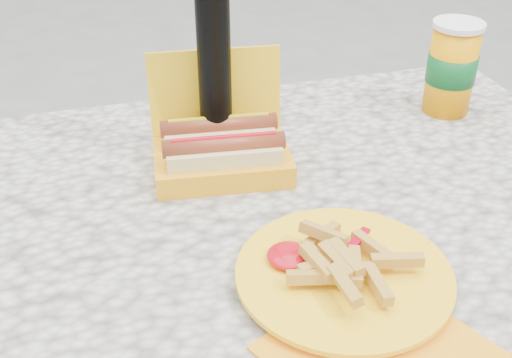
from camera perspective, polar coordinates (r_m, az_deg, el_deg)
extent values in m
cube|color=beige|center=(0.92, -1.14, -4.24)|extent=(1.20, 0.80, 0.05)
cylinder|color=black|center=(1.54, 14.44, -5.76)|extent=(0.07, 0.07, 0.70)
cube|color=yellow|center=(0.99, -3.02, 1.57)|extent=(0.22, 0.16, 0.04)
cube|color=yellow|center=(1.02, -3.67, 7.81)|extent=(0.21, 0.04, 0.13)
cube|color=#EBDB8C|center=(0.95, -2.83, 1.70)|extent=(0.17, 0.07, 0.04)
cylinder|color=brown|center=(0.94, -2.88, 3.05)|extent=(0.18, 0.05, 0.03)
cylinder|color=#B30A14|center=(0.93, -2.90, 3.71)|extent=(0.15, 0.03, 0.01)
cube|color=#EBDB8C|center=(1.01, -3.27, 3.49)|extent=(0.17, 0.07, 0.04)
cylinder|color=brown|center=(0.99, -3.31, 4.79)|extent=(0.18, 0.05, 0.03)
cylinder|color=#AE940E|center=(0.99, -3.34, 5.43)|extent=(0.15, 0.03, 0.01)
cube|color=orange|center=(0.72, 11.19, -15.09)|extent=(0.27, 0.27, 0.00)
cylinder|color=yellow|center=(0.79, 7.79, -8.55)|extent=(0.25, 0.25, 0.01)
cylinder|color=yellow|center=(0.79, 7.82, -8.30)|extent=(0.26, 0.26, 0.01)
cube|color=gold|center=(0.75, 10.74, -9.13)|extent=(0.02, 0.06, 0.01)
cube|color=gold|center=(0.76, 5.46, -7.36)|extent=(0.03, 0.06, 0.01)
cube|color=gold|center=(0.79, 12.44, -7.08)|extent=(0.06, 0.03, 0.01)
cube|color=gold|center=(0.77, 7.27, -7.18)|extent=(0.03, 0.07, 0.02)
cube|color=gold|center=(0.75, 5.14, -8.68)|extent=(0.07, 0.03, 0.02)
cube|color=gold|center=(0.80, 10.29, -6.00)|extent=(0.04, 0.06, 0.02)
cube|color=gold|center=(0.82, 5.82, -5.15)|extent=(0.06, 0.04, 0.01)
cube|color=gold|center=(0.77, 8.79, -7.67)|extent=(0.03, 0.06, 0.01)
cube|color=gold|center=(0.73, 7.93, -9.31)|extent=(0.02, 0.06, 0.02)
cube|color=gold|center=(0.77, 8.03, -6.91)|extent=(0.02, 0.06, 0.02)
cube|color=gold|center=(0.80, 6.02, -4.85)|extent=(0.05, 0.06, 0.02)
cube|color=gold|center=(0.78, 6.04, -7.51)|extent=(0.03, 0.06, 0.02)
cube|color=gold|center=(0.77, 6.01, -7.66)|extent=(0.06, 0.02, 0.01)
ellipsoid|color=#B30A14|center=(0.79, 2.95, -6.81)|extent=(0.06, 0.06, 0.02)
cube|color=#AB0014|center=(0.79, 8.09, -6.42)|extent=(0.09, 0.08, 0.00)
cylinder|color=#FF9700|center=(1.20, 16.96, 9.23)|extent=(0.08, 0.08, 0.16)
cylinder|color=#0A541F|center=(1.20, 16.99, 9.43)|extent=(0.09, 0.09, 0.05)
cylinder|color=white|center=(1.17, 17.61, 12.94)|extent=(0.09, 0.09, 0.01)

